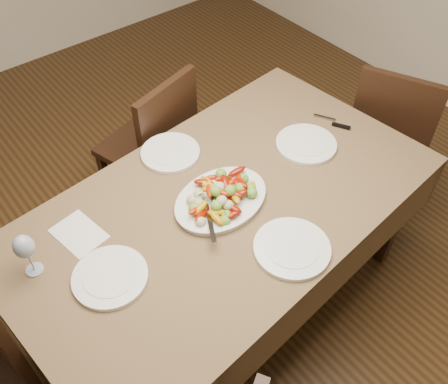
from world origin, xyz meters
TOP-DOWN VIEW (x-y plane):
  - floor at (0.00, 0.00)m, footprint 6.00×6.00m
  - dining_table at (0.14, 0.19)m, footprint 1.93×1.20m
  - chair_far at (0.23, 0.99)m, footprint 0.52×0.52m
  - chair_right at (1.38, 0.21)m, footprint 0.55×0.55m
  - serving_platter at (0.13, 0.19)m, footprint 0.44×0.34m
  - roasted_vegetables at (0.13, 0.19)m, footprint 0.36×0.26m
  - serving_spoon at (0.07, 0.15)m, footprint 0.27×0.19m
  - plate_left at (-0.42, 0.16)m, footprint 0.28×0.28m
  - plate_right at (0.66, 0.22)m, footprint 0.28×0.28m
  - plate_far at (0.14, 0.57)m, footprint 0.27×0.27m
  - plate_near at (0.19, -0.17)m, footprint 0.30×0.30m
  - wine_glass at (-0.62, 0.36)m, footprint 0.08×0.08m
  - menu_card at (-0.41, 0.42)m, footprint 0.18×0.23m
  - table_knife at (0.88, 0.26)m, footprint 0.11×0.18m

SIDE VIEW (x-z plane):
  - floor at x=0.00m, z-range 0.00..0.00m
  - dining_table at x=0.14m, z-range 0.00..0.76m
  - chair_far at x=0.23m, z-range 0.00..0.95m
  - chair_right at x=1.38m, z-range 0.00..0.95m
  - menu_card at x=-0.41m, z-range 0.76..0.76m
  - table_knife at x=0.88m, z-range 0.76..0.77m
  - plate_left at x=-0.42m, z-range 0.76..0.78m
  - plate_right at x=0.66m, z-range 0.76..0.78m
  - plate_far at x=0.14m, z-range 0.76..0.78m
  - plate_near at x=0.19m, z-range 0.76..0.78m
  - serving_platter at x=0.13m, z-range 0.76..0.78m
  - serving_spoon at x=0.07m, z-range 0.79..0.82m
  - roasted_vegetables at x=0.13m, z-range 0.78..0.87m
  - wine_glass at x=-0.62m, z-range 0.76..0.96m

